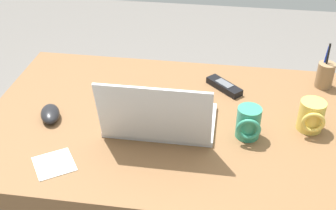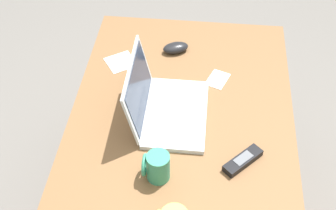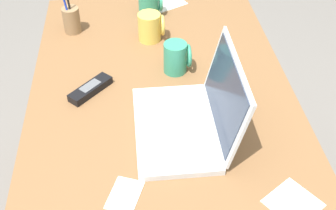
# 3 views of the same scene
# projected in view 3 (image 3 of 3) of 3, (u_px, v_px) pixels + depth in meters

# --- Properties ---
(desk) EXTENTS (1.38, 0.80, 0.74)m
(desk) POSITION_uv_depth(u_px,v_px,m) (165.00, 185.00, 1.53)
(desk) COLOR brown
(desk) RESTS_ON ground
(laptop) EXTENTS (0.34, 0.27, 0.22)m
(laptop) POSITION_uv_depth(u_px,v_px,m) (191.00, 117.00, 1.18)
(laptop) COLOR silver
(laptop) RESTS_ON desk
(coffee_mug_white) EXTENTS (0.08, 0.09, 0.10)m
(coffee_mug_white) POSITION_uv_depth(u_px,v_px,m) (151.00, 27.00, 1.52)
(coffee_mug_white) COLOR #E0BC4C
(coffee_mug_white) RESTS_ON desk
(coffee_mug_tall) EXTENTS (0.07, 0.09, 0.10)m
(coffee_mug_tall) POSITION_uv_depth(u_px,v_px,m) (177.00, 57.00, 1.38)
(coffee_mug_tall) COLOR #338C6B
(coffee_mug_tall) RESTS_ON desk
(coffee_mug_spare) EXTENTS (0.08, 0.09, 0.09)m
(coffee_mug_spare) POSITION_uv_depth(u_px,v_px,m) (150.00, 3.00, 1.65)
(coffee_mug_spare) COLOR #338C6B
(coffee_mug_spare) RESTS_ON desk
(cordless_phone) EXTENTS (0.14, 0.13, 0.03)m
(cordless_phone) POSITION_uv_depth(u_px,v_px,m) (91.00, 89.00, 1.32)
(cordless_phone) COLOR black
(cordless_phone) RESTS_ON desk
(pen_holder) EXTENTS (0.06, 0.06, 0.17)m
(pen_holder) POSITION_uv_depth(u_px,v_px,m) (72.00, 20.00, 1.56)
(pen_holder) COLOR olive
(pen_holder) RESTS_ON desk
(paper_note_near_laptop) EXTENTS (0.12, 0.10, 0.00)m
(paper_note_near_laptop) POSITION_uv_depth(u_px,v_px,m) (125.00, 195.00, 1.04)
(paper_note_near_laptop) COLOR white
(paper_note_near_laptop) RESTS_ON desk
(paper_note_left) EXTENTS (0.16, 0.19, 0.00)m
(paper_note_left) POSITION_uv_depth(u_px,v_px,m) (164.00, 5.00, 1.73)
(paper_note_left) COLOR white
(paper_note_left) RESTS_ON desk
(paper_note_right) EXTENTS (0.15, 0.15, 0.00)m
(paper_note_right) POSITION_uv_depth(u_px,v_px,m) (293.00, 203.00, 1.02)
(paper_note_right) COLOR white
(paper_note_right) RESTS_ON desk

